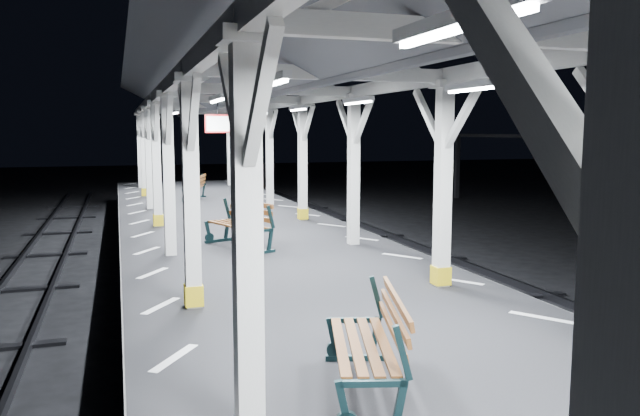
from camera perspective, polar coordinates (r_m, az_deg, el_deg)
ground at (r=8.29m, az=5.08°, el=-18.15°), size 120.00×120.00×0.00m
platform at (r=8.09m, az=5.12°, el=-14.94°), size 6.00×50.00×1.00m
hazard_stripes_left at (r=7.36m, az=-13.17°, el=-13.20°), size 1.00×48.00×0.01m
hazard_stripes_right at (r=9.13m, az=19.65°, el=-9.42°), size 1.00×48.00×0.01m
canopy at (r=7.56m, az=5.52°, el=14.85°), size 5.40×49.00×4.65m
bench_mid at (r=6.14m, az=4.92°, el=-12.08°), size 1.13×1.90×0.97m
bench_far at (r=13.67m, az=-7.10°, el=-1.36°), size 1.28×1.98×1.01m
bench_extra at (r=23.48m, az=-11.19°, el=1.95°), size 1.07×1.80×0.92m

